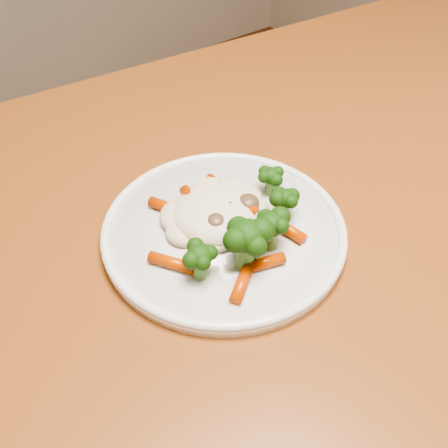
# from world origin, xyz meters

# --- Properties ---
(dining_table) EXTENTS (1.39, 0.99, 0.75)m
(dining_table) POSITION_xyz_m (0.23, -0.18, 0.66)
(dining_table) COLOR brown
(dining_table) RESTS_ON ground
(plate) EXTENTS (0.25, 0.25, 0.01)m
(plate) POSITION_xyz_m (0.12, -0.11, 0.76)
(plate) COLOR white
(plate) RESTS_ON dining_table
(meal) EXTENTS (0.18, 0.17, 0.05)m
(meal) POSITION_xyz_m (0.12, -0.11, 0.78)
(meal) COLOR beige
(meal) RESTS_ON plate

